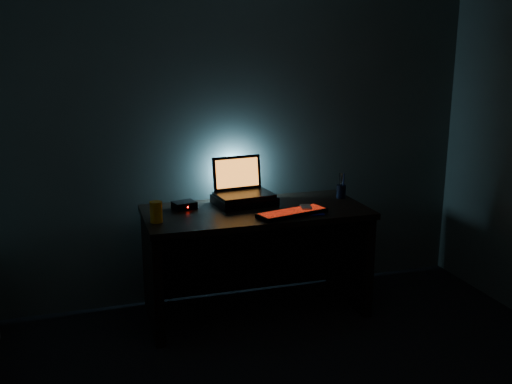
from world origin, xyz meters
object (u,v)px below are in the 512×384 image
pen_cup (341,191)px  router (184,205)px  mouse (306,209)px  juice_glass (156,212)px  keyboard (292,213)px  laptop (241,186)px

pen_cup → router: size_ratio=0.56×
mouse → juice_glass: bearing=-170.4°
mouse → pen_cup: 0.46m
keyboard → pen_cup: (0.49, 0.31, 0.03)m
juice_glass → router: juice_glass is taller
mouse → juice_glass: size_ratio=0.84×
keyboard → router: 0.74m
laptop → pen_cup: bearing=-14.1°
laptop → mouse: 0.51m
laptop → pen_cup: (0.73, -0.09, -0.07)m
pen_cup → juice_glass: (-1.36, -0.21, 0.02)m
laptop → router: laptop is taller
pen_cup → juice_glass: juice_glass is taller
laptop → juice_glass: (-0.63, -0.30, -0.05)m
laptop → router: size_ratio=2.40×
keyboard → mouse: size_ratio=4.44×
keyboard → mouse: 0.12m
laptop → router: 0.43m
pen_cup → keyboard: bearing=-147.9°
router → laptop: bearing=-7.2°
mouse → router: bearing=170.4°
mouse → juice_glass: juice_glass is taller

